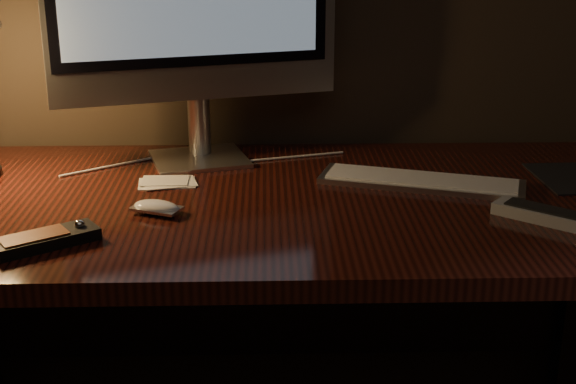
{
  "coord_description": "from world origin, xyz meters",
  "views": [
    {
      "loc": [
        -0.02,
        0.38,
        1.28
      ],
      "look_at": [
        0.01,
        1.73,
        0.8
      ],
      "focal_mm": 50.0,
      "sensor_mm": 36.0,
      "label": 1
    }
  ],
  "objects_px": {
    "mouse": "(157,209)",
    "media_remote": "(46,239)",
    "keyboard": "(421,181)",
    "desk": "(278,244)",
    "tv_remote": "(553,216)"
  },
  "relations": [
    {
      "from": "mouse",
      "to": "media_remote",
      "type": "height_order",
      "value": "media_remote"
    },
    {
      "from": "desk",
      "to": "keyboard",
      "type": "xyz_separation_m",
      "value": [
        0.29,
        -0.0,
        0.14
      ]
    },
    {
      "from": "media_remote",
      "to": "tv_remote",
      "type": "xyz_separation_m",
      "value": [
        0.88,
        0.08,
        0.0
      ]
    },
    {
      "from": "mouse",
      "to": "desk",
      "type": "bearing_deg",
      "value": 57.02
    },
    {
      "from": "keyboard",
      "to": "mouse",
      "type": "bearing_deg",
      "value": -145.58
    },
    {
      "from": "mouse",
      "to": "tv_remote",
      "type": "distance_m",
      "value": 0.72
    },
    {
      "from": "desk",
      "to": "mouse",
      "type": "bearing_deg",
      "value": -145.71
    },
    {
      "from": "keyboard",
      "to": "mouse",
      "type": "distance_m",
      "value": 0.54
    },
    {
      "from": "keyboard",
      "to": "mouse",
      "type": "height_order",
      "value": "mouse"
    },
    {
      "from": "keyboard",
      "to": "tv_remote",
      "type": "relative_size",
      "value": 2.06
    },
    {
      "from": "desk",
      "to": "media_remote",
      "type": "bearing_deg",
      "value": -142.65
    },
    {
      "from": "media_remote",
      "to": "tv_remote",
      "type": "height_order",
      "value": "media_remote"
    },
    {
      "from": "keyboard",
      "to": "tv_remote",
      "type": "distance_m",
      "value": 0.29
    },
    {
      "from": "keyboard",
      "to": "tv_remote",
      "type": "bearing_deg",
      "value": -29.84
    },
    {
      "from": "desk",
      "to": "keyboard",
      "type": "bearing_deg",
      "value": -0.57
    }
  ]
}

